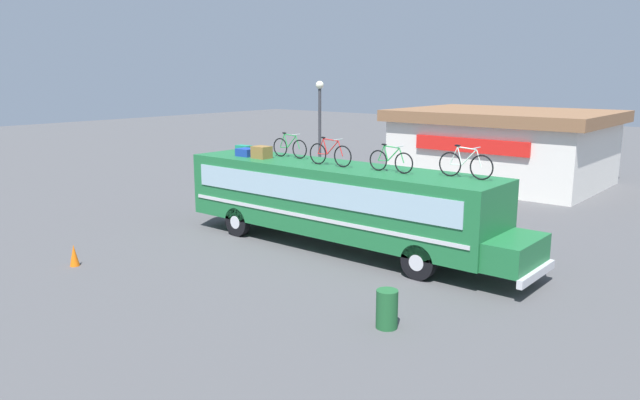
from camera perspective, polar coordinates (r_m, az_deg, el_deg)
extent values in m
plane|color=#4C4C4F|center=(21.26, 1.35, -4.39)|extent=(120.00, 120.00, 0.00)
cube|color=#1E6B38|center=(20.84, 1.37, 0.21)|extent=(11.83, 2.55, 2.26)
cube|color=#1E6B38|center=(17.87, 17.90, -4.70)|extent=(1.09, 2.34, 0.82)
cube|color=#99B7C6|center=(19.78, -0.94, 0.80)|extent=(10.88, 0.04, 0.78)
cube|color=#99B7C6|center=(21.77, 3.48, 1.79)|extent=(10.88, 0.04, 0.78)
cube|color=silver|center=(19.96, -0.93, -1.63)|extent=(11.36, 0.03, 0.12)
cube|color=silver|center=(21.94, 3.46, -0.43)|extent=(11.36, 0.03, 0.12)
cube|color=silver|center=(17.81, 19.61, -6.53)|extent=(0.16, 2.42, 0.24)
cylinder|color=black|center=(18.04, 9.21, -5.74)|extent=(1.07, 0.28, 1.07)
cylinder|color=silver|center=(18.04, 9.21, -5.74)|extent=(0.48, 0.30, 0.48)
cylinder|color=black|center=(19.95, 12.54, -4.16)|extent=(1.07, 0.28, 1.07)
cylinder|color=silver|center=(19.95, 12.54, -4.16)|extent=(0.48, 0.30, 0.48)
cylinder|color=black|center=(22.74, -7.71, -2.03)|extent=(1.07, 0.28, 1.07)
cylinder|color=silver|center=(22.74, -7.71, -2.03)|extent=(0.48, 0.30, 0.48)
cylinder|color=black|center=(24.28, -3.78, -1.06)|extent=(1.07, 0.28, 1.07)
cylinder|color=silver|center=(24.28, -3.78, -1.06)|extent=(0.48, 0.30, 0.48)
cube|color=#1E7F66|center=(24.12, -7.14, 4.76)|extent=(0.66, 0.33, 0.29)
cube|color=#193899|center=(23.08, -6.91, 4.46)|extent=(0.65, 0.56, 0.29)
cube|color=olive|center=(22.41, -5.49, 4.47)|extent=(0.63, 0.52, 0.44)
torus|color=black|center=(22.83, -3.74, 4.95)|extent=(0.69, 0.04, 0.69)
torus|color=black|center=(22.18, -1.93, 4.77)|extent=(0.69, 0.04, 0.69)
cylinder|color=green|center=(22.60, -3.21, 5.56)|extent=(0.19, 0.04, 0.49)
cylinder|color=green|center=(22.41, -2.67, 5.47)|extent=(0.45, 0.04, 0.48)
cylinder|color=green|center=(22.44, -2.82, 6.09)|extent=(0.58, 0.04, 0.07)
cylinder|color=green|center=(22.70, -3.40, 4.94)|extent=(0.37, 0.03, 0.05)
cylinder|color=green|center=(22.73, -3.55, 5.56)|extent=(0.24, 0.03, 0.51)
cylinder|color=green|center=(22.21, -2.10, 5.39)|extent=(0.20, 0.03, 0.48)
cylinder|color=silver|center=(22.24, -2.27, 6.14)|extent=(0.03, 0.44, 0.03)
ellipsoid|color=black|center=(22.63, -3.36, 6.28)|extent=(0.20, 0.08, 0.06)
torus|color=black|center=(20.79, -0.19, 4.35)|extent=(0.73, 0.04, 0.73)
torus|color=black|center=(20.13, 2.14, 4.10)|extent=(0.73, 0.04, 0.73)
cylinder|color=red|center=(20.55, 0.49, 5.04)|extent=(0.20, 0.04, 0.52)
cylinder|color=red|center=(20.35, 1.19, 4.92)|extent=(0.49, 0.04, 0.50)
cylinder|color=red|center=(20.38, 1.01, 5.65)|extent=(0.64, 0.04, 0.07)
cylinder|color=red|center=(20.66, 0.24, 4.33)|extent=(0.41, 0.03, 0.05)
cylinder|color=red|center=(20.68, 0.06, 5.05)|extent=(0.26, 0.03, 0.54)
cylinder|color=red|center=(20.15, 1.93, 4.82)|extent=(0.22, 0.03, 0.51)
cylinder|color=silver|center=(20.18, 1.72, 5.68)|extent=(0.03, 0.44, 0.03)
ellipsoid|color=black|center=(20.57, 0.31, 5.87)|extent=(0.20, 0.08, 0.06)
torus|color=black|center=(19.48, 5.48, 3.71)|extent=(0.67, 0.04, 0.67)
torus|color=black|center=(18.97, 7.85, 3.44)|extent=(0.67, 0.04, 0.67)
cylinder|color=green|center=(19.29, 6.19, 4.37)|extent=(0.19, 0.04, 0.47)
cylinder|color=green|center=(19.14, 6.90, 4.25)|extent=(0.44, 0.04, 0.46)
cylinder|color=green|center=(19.15, 6.73, 4.96)|extent=(0.57, 0.04, 0.07)
cylinder|color=green|center=(19.38, 5.92, 3.69)|extent=(0.36, 0.03, 0.05)
cylinder|color=green|center=(19.39, 5.75, 4.39)|extent=(0.24, 0.03, 0.49)
cylinder|color=green|center=(18.98, 7.65, 4.14)|extent=(0.20, 0.03, 0.46)
cylinder|color=silver|center=(19.00, 7.46, 4.99)|extent=(0.03, 0.44, 0.03)
ellipsoid|color=black|center=(19.30, 6.02, 5.19)|extent=(0.20, 0.08, 0.06)
torus|color=black|center=(18.73, 12.08, 3.30)|extent=(0.74, 0.04, 0.74)
torus|color=black|center=(18.29, 14.88, 2.97)|extent=(0.74, 0.04, 0.74)
cylinder|color=white|center=(18.55, 12.94, 4.06)|extent=(0.20, 0.04, 0.53)
cylinder|color=white|center=(18.42, 13.78, 3.91)|extent=(0.47, 0.04, 0.51)
cylinder|color=white|center=(18.43, 13.60, 4.73)|extent=(0.61, 0.04, 0.07)
cylinder|color=white|center=(18.64, 12.60, 3.27)|extent=(0.39, 0.03, 0.05)
cylinder|color=white|center=(18.64, 12.42, 4.08)|extent=(0.25, 0.03, 0.55)
cylinder|color=white|center=(18.29, 14.67, 3.78)|extent=(0.21, 0.03, 0.52)
cylinder|color=silver|center=(18.29, 14.46, 4.75)|extent=(0.03, 0.44, 0.03)
ellipsoid|color=black|center=(18.55, 12.76, 5.00)|extent=(0.20, 0.08, 0.06)
cube|color=silver|center=(34.81, 16.73, 4.29)|extent=(10.05, 7.86, 3.38)
cube|color=brown|center=(34.63, 16.93, 7.55)|extent=(10.85, 8.49, 0.60)
cube|color=red|center=(31.07, 13.87, 4.98)|extent=(6.03, 0.16, 0.70)
cylinder|color=#1E592D|center=(14.66, 6.28, -10.11)|extent=(0.52, 0.52, 0.93)
cone|color=orange|center=(20.57, -22.03, -4.82)|extent=(0.30, 0.30, 0.69)
cylinder|color=#38383D|center=(28.46, -0.02, 5.16)|extent=(0.14, 0.14, 5.29)
sphere|color=#F2EDCC|center=(28.27, -0.03, 10.72)|extent=(0.37, 0.37, 0.37)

